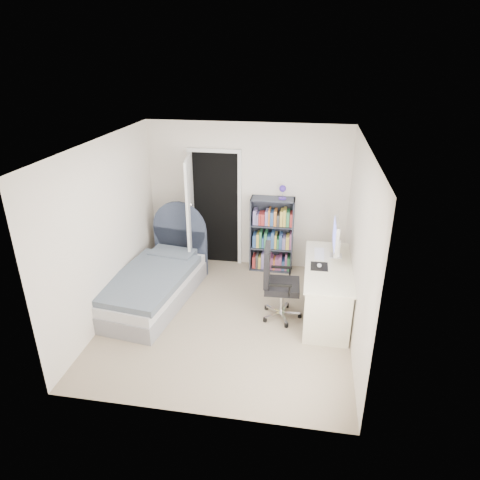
% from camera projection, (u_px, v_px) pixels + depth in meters
% --- Properties ---
extents(room_shell, '(3.50, 3.70, 2.60)m').
position_uv_depth(room_shell, '(226.00, 239.00, 5.66)').
color(room_shell, gray).
rests_on(room_shell, ground).
extents(door, '(0.92, 0.82, 2.06)m').
position_uv_depth(door, '(199.00, 212.00, 7.23)').
color(door, black).
rests_on(door, ground).
extents(bed, '(1.23, 2.18, 1.28)m').
position_uv_depth(bed, '(156.00, 282.00, 6.55)').
color(bed, gray).
rests_on(bed, ground).
extents(nightstand, '(0.42, 0.42, 0.61)m').
position_uv_depth(nightstand, '(178.00, 242.00, 7.61)').
color(nightstand, tan).
rests_on(nightstand, ground).
extents(floor_lamp, '(0.18, 0.18, 1.28)m').
position_uv_depth(floor_lamp, '(191.00, 244.00, 7.24)').
color(floor_lamp, silver).
rests_on(floor_lamp, ground).
extents(bookcase, '(0.73, 0.31, 1.54)m').
position_uv_depth(bookcase, '(273.00, 237.00, 7.32)').
color(bookcase, '#343948').
rests_on(bookcase, ground).
extents(desk, '(0.65, 1.62, 1.33)m').
position_uv_depth(desk, '(327.00, 287.00, 6.12)').
color(desk, beige).
rests_on(desk, ground).
extents(office_chair, '(0.57, 0.58, 1.10)m').
position_uv_depth(office_chair, '(276.00, 279.00, 5.97)').
color(office_chair, silver).
rests_on(office_chair, ground).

